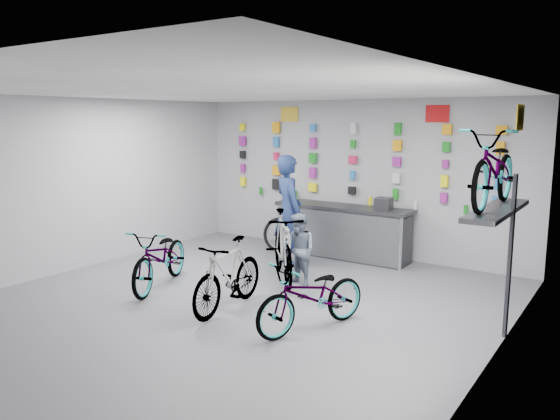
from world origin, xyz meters
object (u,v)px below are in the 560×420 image
Objects in this scene: counter at (342,232)px; bike_right at (312,296)px; customer at (299,250)px; bike_service at (283,247)px; bike_center at (228,275)px; bike_left at (161,257)px; clerk at (288,210)px.

counter is 3.78m from bike_right.
customer is (-1.11, 1.45, 0.14)m from bike_right.
counter is 1.95m from bike_service.
bike_left is at bearing 166.33° from bike_center.
bike_right is at bearing -33.23° from customer.
clerk is at bearing 147.99° from bike_right.
bike_service is (-0.13, 1.56, 0.08)m from bike_center.
bike_center is 1.48m from customer.
counter reaches higher than bike_left.
bike_center is 1.57m from bike_service.
counter is 2.31× the size of customer.
bike_center is at bearing 137.19° from clerk.
bike_left is (-1.47, -3.30, -0.00)m from counter.
customer is (0.24, 1.46, 0.09)m from bike_center.
clerk is at bearing 98.29° from bike_center.
customer is (0.37, -0.10, 0.01)m from bike_service.
clerk reaches higher than bike_right.
clerk is at bearing 149.85° from customer.
bike_left reaches higher than bike_right.
bike_service reaches higher than bike_left.
counter is 1.62× the size of bike_center.
customer is at bearing -81.34° from counter.
counter is at bearing 85.19° from bike_center.
clerk is (-0.56, -1.03, 0.51)m from counter.
bike_service reaches higher than bike_center.
counter is at bearing 131.42° from bike_right.
bike_center is 0.87× the size of bike_service.
bike_left is 1.96m from bike_service.
bike_center is 1.35m from bike_right.
bike_right is 1.83m from customer.
counter is at bearing 118.04° from customer.
bike_service reaches higher than bike_right.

